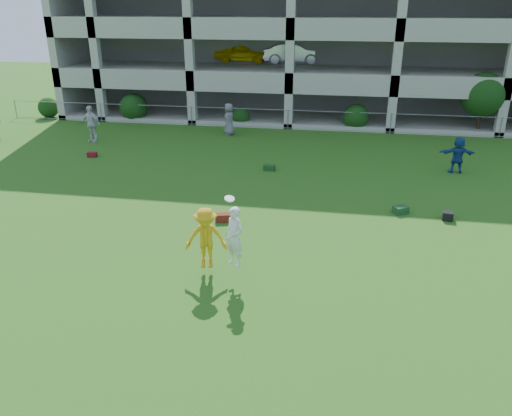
% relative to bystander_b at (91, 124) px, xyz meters
% --- Properties ---
extents(ground, '(100.00, 100.00, 0.00)m').
position_rel_bystander_b_xyz_m(ground, '(10.20, -14.25, -0.99)').
color(ground, '#235114').
rests_on(ground, ground).
extents(bystander_b, '(1.25, 0.75, 1.99)m').
position_rel_bystander_b_xyz_m(bystander_b, '(0.00, 0.00, 0.00)').
color(bystander_b, silver).
rests_on(bystander_b, ground).
extents(bystander_c, '(0.66, 0.94, 1.81)m').
position_rel_bystander_b_xyz_m(bystander_c, '(7.03, 2.79, -0.09)').
color(bystander_c, slate).
rests_on(bystander_c, ground).
extents(bystander_d, '(1.56, 0.58, 1.65)m').
position_rel_bystander_b_xyz_m(bystander_d, '(18.58, -2.20, -0.17)').
color(bystander_d, navy).
rests_on(bystander_d, ground).
extents(bag_red_a, '(0.61, 0.44, 0.28)m').
position_rel_bystander_b_xyz_m(bag_red_a, '(9.55, -9.30, -0.85)').
color(bag_red_a, '#54170E').
rests_on(bag_red_a, ground).
extents(bag_green_c, '(0.61, 0.56, 0.26)m').
position_rel_bystander_b_xyz_m(bag_green_c, '(15.72, -7.48, -0.86)').
color(bag_green_c, '#143921').
rests_on(bag_green_c, ground).
extents(crate_d, '(0.40, 0.40, 0.30)m').
position_rel_bystander_b_xyz_m(crate_d, '(17.29, -7.81, -0.84)').
color(crate_d, black).
rests_on(crate_d, ground).
extents(bag_red_f, '(0.49, 0.35, 0.24)m').
position_rel_bystander_b_xyz_m(bag_red_f, '(1.34, -2.76, -0.87)').
color(bag_red_f, '#5A0F17').
rests_on(bag_red_f, ground).
extents(bag_green_g, '(0.52, 0.34, 0.25)m').
position_rel_bystander_b_xyz_m(bag_green_g, '(10.29, -3.34, -0.87)').
color(bag_green_g, '#183C15').
rests_on(bag_green_g, ground).
extents(frisbee_contest, '(1.85, 1.10, 2.13)m').
position_rel_bystander_b_xyz_m(frisbee_contest, '(10.15, -12.97, 0.16)').
color(frisbee_contest, gold).
rests_on(frisbee_contest, ground).
extents(parking_garage, '(30.00, 14.00, 12.00)m').
position_rel_bystander_b_xyz_m(parking_garage, '(10.20, 13.45, 5.02)').
color(parking_garage, '#9E998C').
rests_on(parking_garage, ground).
extents(fence, '(36.06, 0.06, 1.20)m').
position_rel_bystander_b_xyz_m(fence, '(10.20, 4.75, -0.38)').
color(fence, gray).
rests_on(fence, ground).
extents(shrub_row, '(34.38, 2.52, 3.50)m').
position_rel_bystander_b_xyz_m(shrub_row, '(14.79, 5.45, 0.51)').
color(shrub_row, '#163D11').
rests_on(shrub_row, ground).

